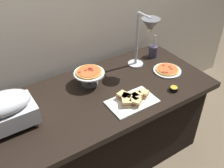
{
  "coord_description": "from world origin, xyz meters",
  "views": [
    {
      "loc": [
        -0.76,
        -1.39,
        2.02
      ],
      "look_at": [
        0.14,
        0.0,
        0.81
      ],
      "focal_mm": 41.43,
      "sensor_mm": 36.0,
      "label": 1
    }
  ],
  "objects_px": {
    "pizza_plate_center": "(89,74)",
    "heat_lamp": "(147,30)",
    "sauce_cup_near": "(174,89)",
    "utensil_holder": "(153,51)",
    "sandwich_platter": "(132,99)",
    "pizza_plate_front": "(167,70)",
    "chafing_dish": "(3,111)"
  },
  "relations": [
    {
      "from": "pizza_plate_center",
      "to": "sauce_cup_near",
      "type": "height_order",
      "value": "pizza_plate_center"
    },
    {
      "from": "pizza_plate_front",
      "to": "pizza_plate_center",
      "type": "bearing_deg",
      "value": 163.04
    },
    {
      "from": "heat_lamp",
      "to": "pizza_plate_front",
      "type": "height_order",
      "value": "heat_lamp"
    },
    {
      "from": "pizza_plate_front",
      "to": "pizza_plate_center",
      "type": "xyz_separation_m",
      "value": [
        -0.67,
        0.2,
        0.09
      ]
    },
    {
      "from": "heat_lamp",
      "to": "utensil_holder",
      "type": "relative_size",
      "value": 2.27
    },
    {
      "from": "pizza_plate_center",
      "to": "pizza_plate_front",
      "type": "bearing_deg",
      "value": -16.96
    },
    {
      "from": "sandwich_platter",
      "to": "pizza_plate_front",
      "type": "bearing_deg",
      "value": 18.21
    },
    {
      "from": "sandwich_platter",
      "to": "utensil_holder",
      "type": "relative_size",
      "value": 1.66
    },
    {
      "from": "utensil_holder",
      "to": "sauce_cup_near",
      "type": "bearing_deg",
      "value": -112.54
    },
    {
      "from": "chafing_dish",
      "to": "heat_lamp",
      "type": "distance_m",
      "value": 1.23
    },
    {
      "from": "pizza_plate_front",
      "to": "pizza_plate_center",
      "type": "distance_m",
      "value": 0.71
    },
    {
      "from": "pizza_plate_center",
      "to": "sandwich_platter",
      "type": "bearing_deg",
      "value": -67.29
    },
    {
      "from": "chafing_dish",
      "to": "pizza_plate_center",
      "type": "distance_m",
      "value": 0.71
    },
    {
      "from": "sandwich_platter",
      "to": "sauce_cup_near",
      "type": "height_order",
      "value": "sandwich_platter"
    },
    {
      "from": "pizza_plate_front",
      "to": "sandwich_platter",
      "type": "xyz_separation_m",
      "value": [
        -0.51,
        -0.17,
        0.01
      ]
    },
    {
      "from": "chafing_dish",
      "to": "sauce_cup_near",
      "type": "bearing_deg",
      "value": -14.0
    },
    {
      "from": "heat_lamp",
      "to": "pizza_plate_center",
      "type": "xyz_separation_m",
      "value": [
        -0.5,
        0.08,
        -0.29
      ]
    },
    {
      "from": "pizza_plate_center",
      "to": "heat_lamp",
      "type": "bearing_deg",
      "value": -9.39
    },
    {
      "from": "sandwich_platter",
      "to": "utensil_holder",
      "type": "height_order",
      "value": "utensil_holder"
    },
    {
      "from": "sauce_cup_near",
      "to": "utensil_holder",
      "type": "bearing_deg",
      "value": 67.46
    },
    {
      "from": "heat_lamp",
      "to": "sauce_cup_near",
      "type": "distance_m",
      "value": 0.52
    },
    {
      "from": "chafing_dish",
      "to": "sandwich_platter",
      "type": "bearing_deg",
      "value": -15.56
    },
    {
      "from": "sauce_cup_near",
      "to": "utensil_holder",
      "type": "xyz_separation_m",
      "value": [
        0.21,
        0.51,
        0.04
      ]
    },
    {
      "from": "heat_lamp",
      "to": "pizza_plate_center",
      "type": "distance_m",
      "value": 0.59
    },
    {
      "from": "sauce_cup_near",
      "to": "chafing_dish",
      "type": "bearing_deg",
      "value": 166.0
    },
    {
      "from": "pizza_plate_front",
      "to": "sauce_cup_near",
      "type": "xyz_separation_m",
      "value": [
        -0.15,
        -0.24,
        0.0
      ]
    },
    {
      "from": "pizza_plate_center",
      "to": "utensil_holder",
      "type": "distance_m",
      "value": 0.74
    },
    {
      "from": "chafing_dish",
      "to": "pizza_plate_front",
      "type": "bearing_deg",
      "value": -2.88
    },
    {
      "from": "pizza_plate_center",
      "to": "utensil_holder",
      "type": "height_order",
      "value": "utensil_holder"
    },
    {
      "from": "chafing_dish",
      "to": "pizza_plate_center",
      "type": "relative_size",
      "value": 1.6
    },
    {
      "from": "sandwich_platter",
      "to": "pizza_plate_center",
      "type": "bearing_deg",
      "value": 112.71
    },
    {
      "from": "pizza_plate_front",
      "to": "sandwich_platter",
      "type": "height_order",
      "value": "sandwich_platter"
    }
  ]
}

